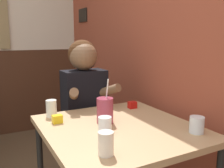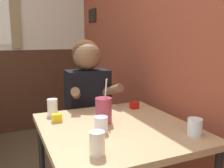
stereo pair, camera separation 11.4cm
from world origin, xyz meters
The scene contains 10 objects.
brick_wall_right centered at (1.14, 1.27, 1.35)m, with size 0.08×4.53×2.70m.
main_table centered at (0.61, 0.34, 0.67)m, with size 0.86×0.91×0.74m.
person_seated centered at (0.63, 0.95, 0.67)m, with size 0.42×0.42×1.24m.
cocktail_pitcher centered at (0.56, 0.43, 0.82)m, with size 0.10×0.10×0.28m.
glass_near_pitcher centered at (0.48, 0.28, 0.79)m, with size 0.07×0.07×0.09m.
glass_center centered at (0.30, 0.71, 0.80)m, with size 0.07×0.07×0.11m.
glass_far_side centered at (0.37, 0.04, 0.79)m, with size 0.07×0.07×0.11m.
glass_by_brick centered at (0.93, 0.04, 0.79)m, with size 0.08×0.08×0.09m.
condiment_ketchup centered at (0.88, 0.63, 0.76)m, with size 0.06×0.04×0.05m.
condiment_mustard centered at (0.30, 0.56, 0.76)m, with size 0.06×0.04×0.05m.
Camera 2 is at (0.01, -0.95, 1.26)m, focal length 40.00 mm.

